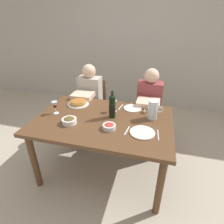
% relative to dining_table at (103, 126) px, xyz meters
% --- Properties ---
extents(ground_plane, '(8.00, 8.00, 0.00)m').
position_rel_dining_table_xyz_m(ground_plane, '(0.00, 0.00, -0.67)').
color(ground_plane, '#B2A893').
extents(back_wall, '(8.00, 0.10, 2.80)m').
position_rel_dining_table_xyz_m(back_wall, '(0.00, 2.19, 0.73)').
color(back_wall, '#B2ADA3').
rests_on(back_wall, ground).
extents(dining_table, '(1.50, 1.00, 0.76)m').
position_rel_dining_table_xyz_m(dining_table, '(0.00, 0.00, 0.00)').
color(dining_table, brown).
rests_on(dining_table, ground).
extents(wine_bottle, '(0.07, 0.07, 0.31)m').
position_rel_dining_table_xyz_m(wine_bottle, '(0.09, 0.06, 0.23)').
color(wine_bottle, black).
rests_on(wine_bottle, dining_table).
extents(water_pitcher, '(0.16, 0.11, 0.21)m').
position_rel_dining_table_xyz_m(water_pitcher, '(0.52, 0.15, 0.19)').
color(water_pitcher, silver).
rests_on(water_pitcher, dining_table).
extents(baked_tart, '(0.27, 0.27, 0.06)m').
position_rel_dining_table_xyz_m(baked_tart, '(-0.42, 0.27, 0.12)').
color(baked_tart, silver).
rests_on(baked_tart, dining_table).
extents(salad_bowl, '(0.13, 0.13, 0.06)m').
position_rel_dining_table_xyz_m(salad_bowl, '(0.12, -0.18, 0.12)').
color(salad_bowl, silver).
rests_on(salad_bowl, dining_table).
extents(olive_bowl, '(0.15, 0.15, 0.07)m').
position_rel_dining_table_xyz_m(olive_bowl, '(-0.32, -0.18, 0.13)').
color(olive_bowl, white).
rests_on(olive_bowl, dining_table).
extents(wine_glass_left_diner, '(0.07, 0.07, 0.14)m').
position_rel_dining_table_xyz_m(wine_glass_left_diner, '(0.07, 0.20, 0.19)').
color(wine_glass_left_diner, silver).
rests_on(wine_glass_left_diner, dining_table).
extents(wine_glass_right_diner, '(0.07, 0.07, 0.15)m').
position_rel_dining_table_xyz_m(wine_glass_right_diner, '(-0.57, -0.02, 0.20)').
color(wine_glass_right_diner, silver).
rests_on(wine_glass_right_diner, dining_table).
extents(wine_glass_centre, '(0.07, 0.07, 0.14)m').
position_rel_dining_table_xyz_m(wine_glass_centre, '(0.52, 0.32, 0.19)').
color(wine_glass_centre, silver).
rests_on(wine_glass_centre, dining_table).
extents(dinner_plate_left_setting, '(0.24, 0.24, 0.01)m').
position_rel_dining_table_xyz_m(dinner_plate_left_setting, '(0.45, -0.17, 0.10)').
color(dinner_plate_left_setting, silver).
rests_on(dinner_plate_left_setting, dining_table).
extents(dinner_plate_right_setting, '(0.22, 0.22, 0.01)m').
position_rel_dining_table_xyz_m(dinner_plate_right_setting, '(0.28, 0.33, 0.10)').
color(dinner_plate_right_setting, white).
rests_on(dinner_plate_right_setting, dining_table).
extents(fork_left_setting, '(0.03, 0.16, 0.00)m').
position_rel_dining_table_xyz_m(fork_left_setting, '(0.30, -0.17, 0.09)').
color(fork_left_setting, silver).
rests_on(fork_left_setting, dining_table).
extents(knife_left_setting, '(0.03, 0.18, 0.00)m').
position_rel_dining_table_xyz_m(knife_left_setting, '(0.60, -0.17, 0.09)').
color(knife_left_setting, silver).
rests_on(knife_left_setting, dining_table).
extents(knife_right_setting, '(0.04, 0.18, 0.00)m').
position_rel_dining_table_xyz_m(knife_right_setting, '(0.43, 0.33, 0.09)').
color(knife_right_setting, silver).
rests_on(knife_right_setting, dining_table).
extents(spoon_right_setting, '(0.04, 0.16, 0.00)m').
position_rel_dining_table_xyz_m(spoon_right_setting, '(0.13, 0.33, 0.09)').
color(spoon_right_setting, silver).
rests_on(spoon_right_setting, dining_table).
extents(chair_left, '(0.40, 0.40, 0.87)m').
position_rel_dining_table_xyz_m(chair_left, '(-0.45, 0.90, -0.17)').
color(chair_left, brown).
rests_on(chair_left, ground).
extents(diner_left, '(0.34, 0.50, 1.16)m').
position_rel_dining_table_xyz_m(diner_left, '(-0.45, 0.66, -0.05)').
color(diner_left, '#B7B2A8').
rests_on(diner_left, ground).
extents(chair_right, '(0.40, 0.40, 0.87)m').
position_rel_dining_table_xyz_m(chair_right, '(0.45, 0.89, -0.17)').
color(chair_right, brown).
rests_on(chair_right, ground).
extents(diner_right, '(0.34, 0.50, 1.16)m').
position_rel_dining_table_xyz_m(diner_right, '(0.45, 0.65, -0.05)').
color(diner_right, '#8E3D42').
rests_on(diner_right, ground).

